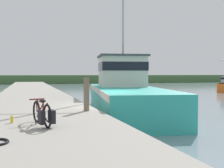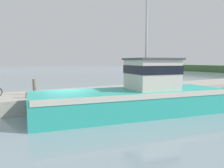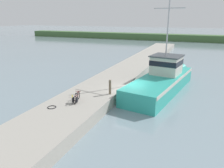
% 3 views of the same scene
% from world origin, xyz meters
% --- Properties ---
extents(ground_plane, '(320.00, 320.00, 0.00)m').
position_xyz_m(ground_plane, '(0.00, 0.00, 0.00)').
color(ground_plane, gray).
extents(dock_pier, '(4.70, 80.00, 0.99)m').
position_xyz_m(dock_pier, '(-3.14, 0.00, 0.49)').
color(dock_pier, '#A39E93').
rests_on(dock_pier, ground_plane).
extents(fishing_boat_main, '(5.48, 14.72, 9.99)m').
position_xyz_m(fishing_boat_main, '(2.31, 4.07, 1.25)').
color(fishing_boat_main, teal).
rests_on(fishing_boat_main, ground_plane).
extents(mooring_post, '(0.22, 0.22, 1.30)m').
position_xyz_m(mooring_post, '(-1.32, -1.80, 1.63)').
color(mooring_post, '#756651').
rests_on(mooring_post, dock_pier).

